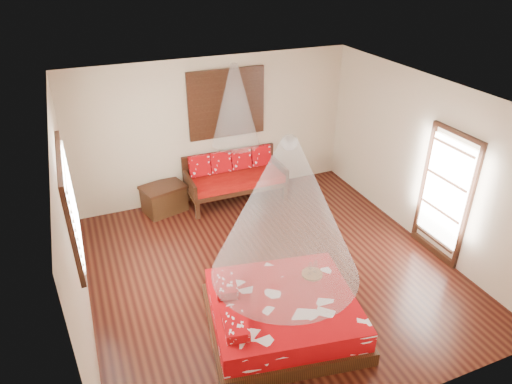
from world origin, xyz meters
TOP-DOWN VIEW (x-y plane):
  - room at (0.00, 0.00)m, footprint 5.54×5.54m
  - bed at (-0.38, -1.20)m, footprint 2.23×2.08m
  - daybed at (0.25, 2.39)m, footprint 1.94×0.86m
  - storage_chest at (-1.17, 2.45)m, footprint 0.91×0.76m
  - shutter_panel at (0.25, 2.72)m, footprint 1.52×0.06m
  - window_left at (-2.71, 0.20)m, footprint 0.10×1.74m
  - glazed_door at (2.72, -0.60)m, footprint 0.08×1.02m
  - wine_tray at (0.21, -0.91)m, footprint 0.29×0.29m
  - mosquito_net_main at (-0.37, -1.21)m, footprint 1.85×1.85m
  - mosquito_net_daybed at (0.25, 2.25)m, footprint 0.90×0.90m

SIDE VIEW (x-z plane):
  - bed at x=-0.38m, z-range -0.06..0.57m
  - storage_chest at x=-1.17m, z-range 0.00..0.54m
  - daybed at x=0.25m, z-range 0.03..1.01m
  - wine_tray at x=0.21m, z-range 0.45..0.68m
  - glazed_door at x=2.72m, z-range -0.01..2.15m
  - room at x=0.00m, z-range -0.02..2.82m
  - window_left at x=-2.71m, z-range 1.03..2.37m
  - mosquito_net_main at x=-0.37m, z-range 0.95..2.75m
  - shutter_panel at x=0.25m, z-range 1.24..2.56m
  - mosquito_net_daybed at x=0.25m, z-range 1.25..2.75m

